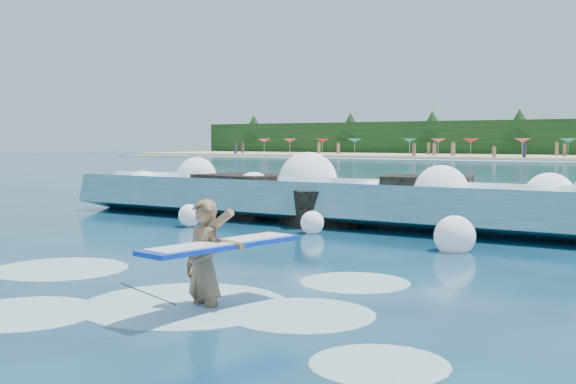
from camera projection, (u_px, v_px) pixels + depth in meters
name	position (u px, v px, depth m)	size (l,w,h in m)	color
ground	(168.00, 256.00, 14.11)	(200.00, 200.00, 0.00)	#07243E
breaking_wave	(343.00, 204.00, 19.61)	(17.76, 2.78, 1.53)	teal
rock_cluster	(319.00, 203.00, 20.35)	(8.49, 3.61, 1.57)	black
surfer_with_board	(208.00, 262.00, 9.55)	(1.10, 2.96, 1.79)	olive
wave_spray	(348.00, 190.00, 19.37)	(14.83, 4.58, 2.05)	white
surf_foam	(169.00, 297.00, 10.43)	(9.06, 6.14, 0.15)	silver
beachgoers	(529.00, 151.00, 82.61)	(96.12, 12.80, 1.94)	#3F332D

